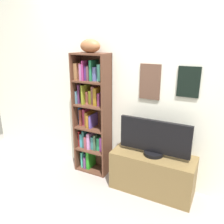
# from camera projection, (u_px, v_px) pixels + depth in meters

# --- Properties ---
(back_wall) EXTENTS (4.80, 0.08, 2.51)m
(back_wall) POSITION_uv_depth(u_px,v_px,m) (130.00, 79.00, 2.71)
(back_wall) COLOR silver
(back_wall) RESTS_ON ground
(bookshelf) EXTENTS (0.45, 0.25, 1.55)m
(bookshelf) POSITION_uv_depth(u_px,v_px,m) (91.00, 115.00, 2.96)
(bookshelf) COLOR #523022
(bookshelf) RESTS_ON ground
(football) EXTENTS (0.27, 0.16, 0.15)m
(football) POSITION_uv_depth(u_px,v_px,m) (90.00, 46.00, 2.66)
(football) COLOR #965D3B
(football) RESTS_ON bookshelf
(tv_stand) EXTENTS (0.94, 0.38, 0.46)m
(tv_stand) POSITION_uv_depth(u_px,v_px,m) (152.00, 173.00, 2.66)
(tv_stand) COLOR brown
(tv_stand) RESTS_ON ground
(television) EXTENTS (0.79, 0.22, 0.41)m
(television) POSITION_uv_depth(u_px,v_px,m) (154.00, 138.00, 2.53)
(television) COLOR black
(television) RESTS_ON tv_stand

